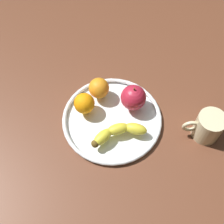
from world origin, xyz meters
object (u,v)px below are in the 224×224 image
banana (118,132)px  apple (133,97)px  orange_front_left (84,103)px  fruit_bowl (112,119)px  orange_center (99,88)px  ambient_mug (208,127)px

banana → apple: apple is taller
apple → orange_front_left: apple is taller
fruit_bowl → apple: (-6.30, -4.29, 4.62)cm
fruit_bowl → banana: bearing=104.1°
orange_front_left → orange_center: (-4.23, -5.28, 0.06)cm
fruit_bowl → ambient_mug: 27.04cm
orange_center → ambient_mug: 32.91cm
banana → orange_center: bearing=-84.0°
banana → apple: size_ratio=1.98×
banana → ambient_mug: size_ratio=1.45×
orange_front_left → ambient_mug: ambient_mug is taller
banana → orange_center: 15.08cm
fruit_bowl → orange_center: bearing=-66.3°
banana → apple: (-4.86, -10.01, 2.15)cm
banana → ambient_mug: 24.91cm
banana → orange_front_left: orange_front_left is taller
fruit_bowl → orange_front_left: size_ratio=4.82×
apple → orange_front_left: bearing=4.7°
banana → orange_center: orange_center is taller
fruit_bowl → apple: bearing=-145.7°
orange_front_left → orange_center: bearing=-128.7°
fruit_bowl → ambient_mug: (-26.32, 5.16, 3.47)cm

